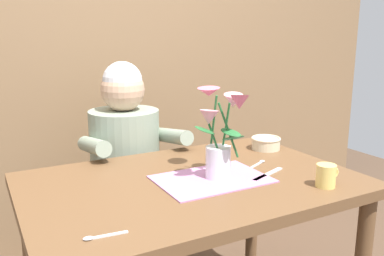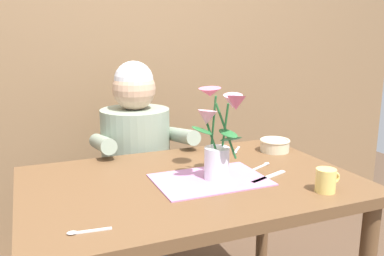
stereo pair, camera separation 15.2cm
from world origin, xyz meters
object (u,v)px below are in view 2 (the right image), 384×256
Objects in this scene: ceramic_bowl at (275,145)px; dinner_knife at (269,177)px; seated_person at (137,175)px; flower_vase at (219,135)px; tea_cup at (326,180)px.

ceramic_bowl reaches higher than dinner_knife.
seated_person is 3.47× the size of flower_vase.
seated_person is 0.75m from flower_vase.
tea_cup is (0.28, -0.25, -0.13)m from flower_vase.
tea_cup is at bearing -103.81° from ceramic_bowl.
dinner_knife is (-0.22, -0.29, -0.03)m from ceramic_bowl.
flower_vase is 0.40m from tea_cup.
tea_cup reaches higher than ceramic_bowl.
dinner_knife is at bearing -66.78° from seated_person.
flower_vase is 2.40× the size of ceramic_bowl.
flower_vase is 3.52× the size of tea_cup.
tea_cup reaches higher than dinner_knife.
ceramic_bowl is (0.40, 0.23, -0.14)m from flower_vase.
dinner_knife is at bearing -17.24° from flower_vase.
seated_person is at bearing 114.74° from tea_cup.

